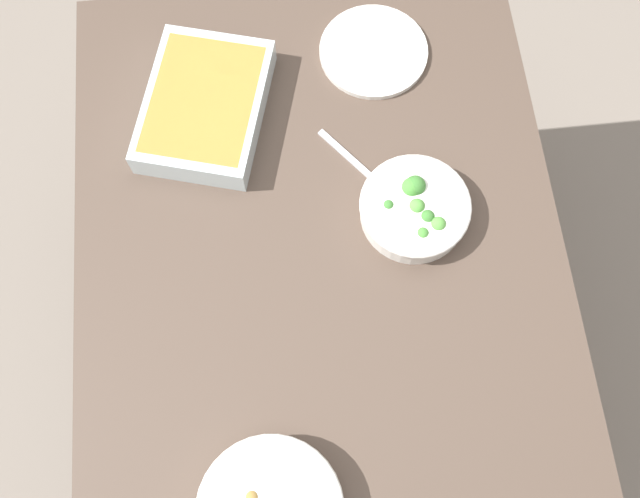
{
  "coord_description": "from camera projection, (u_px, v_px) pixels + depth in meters",
  "views": [
    {
      "loc": [
        -0.44,
        0.05,
        1.99
      ],
      "look_at": [
        0.0,
        0.0,
        0.74
      ],
      "focal_mm": 40.45,
      "sensor_mm": 36.0,
      "label": 1
    }
  ],
  "objects": [
    {
      "name": "ground_plane",
      "position": [
        320.0,
        337.0,
        2.02
      ],
      "size": [
        6.0,
        6.0,
        0.0
      ],
      "primitive_type": "plane",
      "color": "slate"
    },
    {
      "name": "dining_table",
      "position": [
        320.0,
        264.0,
        1.41
      ],
      "size": [
        1.2,
        0.9,
        0.74
      ],
      "color": "#4C3D33",
      "rests_on": "ground_plane"
    },
    {
      "name": "broccoli_bowl",
      "position": [
        414.0,
        208.0,
        1.32
      ],
      "size": [
        0.2,
        0.2,
        0.07
      ],
      "color": "silver",
      "rests_on": "dining_table"
    },
    {
      "name": "baking_dish",
      "position": [
        205.0,
        105.0,
        1.39
      ],
      "size": [
        0.35,
        0.29,
        0.06
      ],
      "color": "silver",
      "rests_on": "dining_table"
    },
    {
      "name": "side_plate",
      "position": [
        373.0,
        51.0,
        1.46
      ],
      "size": [
        0.22,
        0.22,
        0.01
      ],
      "primitive_type": "cylinder",
      "color": "silver",
      "rests_on": "dining_table"
    },
    {
      "name": "spoon_by_stew",
      "position": [
        285.0,
        486.0,
        1.18
      ],
      "size": [
        0.16,
        0.11,
        0.01
      ],
      "color": "silver",
      "rests_on": "dining_table"
    },
    {
      "name": "spoon_by_broccoli",
      "position": [
        362.0,
        168.0,
        1.37
      ],
      "size": [
        0.15,
        0.12,
        0.01
      ],
      "color": "silver",
      "rests_on": "dining_table"
    }
  ]
}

